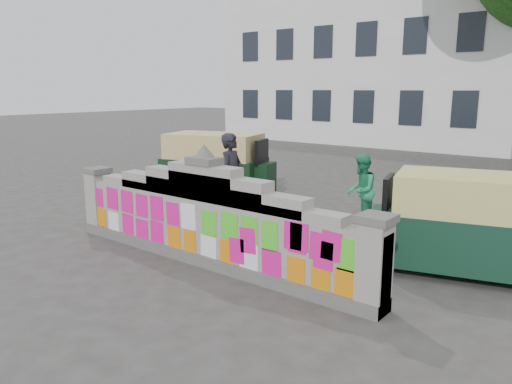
{
  "coord_description": "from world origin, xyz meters",
  "views": [
    {
      "loc": [
        5.64,
        -5.69,
        2.89
      ],
      "look_at": [
        0.27,
        1.0,
        1.1
      ],
      "focal_mm": 35.0,
      "sensor_mm": 36.0,
      "label": 1
    }
  ],
  "objects_px": {
    "rickshaw_left": "(217,164)",
    "rickshaw_right": "(465,223)",
    "cyclist_rider": "(232,190)",
    "pedestrian": "(361,191)",
    "cyclist_bike": "(232,208)"
  },
  "relations": [
    {
      "from": "rickshaw_right",
      "to": "rickshaw_left",
      "type": "bearing_deg",
      "value": -29.96
    },
    {
      "from": "cyclist_bike",
      "to": "pedestrian",
      "type": "height_order",
      "value": "pedestrian"
    },
    {
      "from": "rickshaw_left",
      "to": "rickshaw_right",
      "type": "xyz_separation_m",
      "value": [
        6.99,
        -1.77,
        -0.06
      ]
    },
    {
      "from": "cyclist_bike",
      "to": "pedestrian",
      "type": "bearing_deg",
      "value": -53.29
    },
    {
      "from": "cyclist_rider",
      "to": "pedestrian",
      "type": "distance_m",
      "value": 2.75
    },
    {
      "from": "pedestrian",
      "to": "rickshaw_right",
      "type": "distance_m",
      "value": 2.96
    },
    {
      "from": "cyclist_rider",
      "to": "rickshaw_right",
      "type": "xyz_separation_m",
      "value": [
        4.35,
        0.59,
        -0.06
      ]
    },
    {
      "from": "cyclist_bike",
      "to": "pedestrian",
      "type": "distance_m",
      "value": 2.75
    },
    {
      "from": "pedestrian",
      "to": "rickshaw_left",
      "type": "distance_m",
      "value": 4.44
    },
    {
      "from": "rickshaw_left",
      "to": "rickshaw_right",
      "type": "height_order",
      "value": "rickshaw_left"
    },
    {
      "from": "cyclist_bike",
      "to": "rickshaw_left",
      "type": "xyz_separation_m",
      "value": [
        -2.64,
        2.36,
        0.36
      ]
    },
    {
      "from": "cyclist_rider",
      "to": "rickshaw_left",
      "type": "distance_m",
      "value": 3.54
    },
    {
      "from": "cyclist_bike",
      "to": "rickshaw_right",
      "type": "height_order",
      "value": "rickshaw_right"
    },
    {
      "from": "cyclist_bike",
      "to": "cyclist_rider",
      "type": "bearing_deg",
      "value": 77.5
    },
    {
      "from": "cyclist_rider",
      "to": "pedestrian",
      "type": "xyz_separation_m",
      "value": [
        1.79,
        2.08,
        -0.12
      ]
    }
  ]
}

